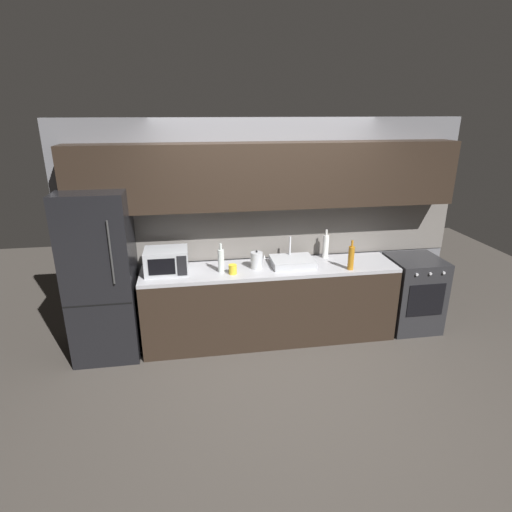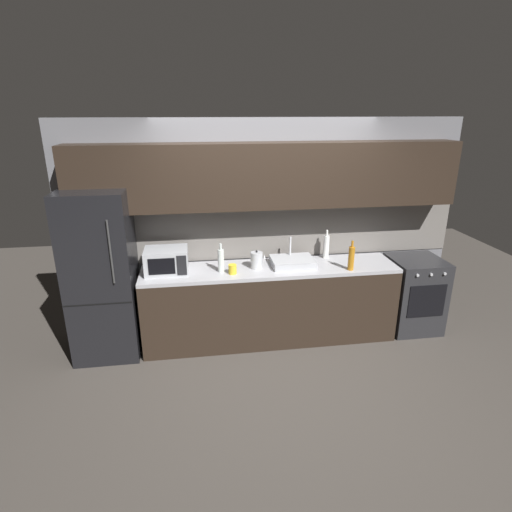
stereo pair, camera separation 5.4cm
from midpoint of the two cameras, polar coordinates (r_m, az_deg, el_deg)
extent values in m
plane|color=#3D3833|center=(4.33, 4.47, -17.09)|extent=(10.00, 10.00, 0.00)
cube|color=slate|center=(4.93, 1.52, 3.90)|extent=(4.62, 0.10, 2.50)
cube|color=slate|center=(4.90, 1.62, 3.16)|extent=(4.62, 0.01, 0.60)
cube|color=black|center=(4.59, 2.07, 11.00)|extent=(4.25, 0.34, 0.70)
cube|color=black|center=(4.86, 2.25, -6.73)|extent=(2.88, 0.60, 0.86)
cube|color=#9E9EA3|center=(4.68, 2.32, -1.79)|extent=(2.88, 0.60, 0.04)
cube|color=black|center=(4.70, -20.09, -2.47)|extent=(0.68, 0.66, 1.83)
cube|color=black|center=(4.47, -20.60, -6.23)|extent=(0.67, 0.00, 0.01)
cylinder|color=#333333|center=(4.21, -19.04, 0.48)|extent=(0.02, 0.02, 0.64)
cube|color=#232326|center=(5.45, 21.07, -4.87)|extent=(0.60, 0.60, 0.90)
cube|color=black|center=(5.19, 22.73, -5.75)|extent=(0.45, 0.01, 0.40)
cylinder|color=#B2B2B7|center=(4.98, 21.64, -2.49)|extent=(0.03, 0.02, 0.03)
cylinder|color=#B2B2B7|center=(5.06, 23.26, -2.35)|extent=(0.03, 0.02, 0.03)
cylinder|color=#B2B2B7|center=(5.15, 24.83, -2.22)|extent=(0.03, 0.02, 0.03)
cube|color=#A8AAAF|center=(4.58, -11.88, -0.62)|extent=(0.46, 0.34, 0.27)
cube|color=black|center=(4.42, -12.52, -1.42)|extent=(0.28, 0.01, 0.18)
cube|color=black|center=(4.41, -9.84, -1.29)|extent=(0.10, 0.01, 0.22)
cube|color=#ADAFB5|center=(4.74, 5.37, -0.80)|extent=(0.48, 0.38, 0.08)
cylinder|color=silver|center=(4.81, 5.06, 1.42)|extent=(0.02, 0.02, 0.22)
cylinder|color=#B7BABF|center=(4.62, 0.41, -0.59)|extent=(0.13, 0.13, 0.18)
sphere|color=black|center=(4.58, 0.42, 0.64)|extent=(0.02, 0.02, 0.02)
cone|color=#B7BABF|center=(4.62, 1.49, -0.10)|extent=(0.03, 0.03, 0.05)
cylinder|color=#B27019|center=(4.67, 13.29, -0.34)|extent=(0.07, 0.07, 0.26)
cylinder|color=#B27019|center=(4.62, 13.45, 1.61)|extent=(0.03, 0.03, 0.07)
cylinder|color=silver|center=(4.99, 9.93, 1.25)|extent=(0.07, 0.07, 0.28)
cylinder|color=silver|center=(4.94, 10.05, 3.15)|extent=(0.03, 0.03, 0.07)
cylinder|color=silver|center=(4.51, -4.50, -0.65)|extent=(0.07, 0.07, 0.25)
cylinder|color=silver|center=(4.46, -4.55, 1.30)|extent=(0.03, 0.03, 0.07)
cylinder|color=gold|center=(4.47, -2.90, -1.82)|extent=(0.09, 0.09, 0.11)
camera|label=1|loc=(0.03, -89.67, 0.12)|focal=29.08mm
camera|label=2|loc=(0.03, 90.33, -0.12)|focal=29.08mm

